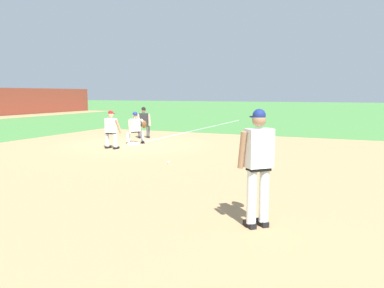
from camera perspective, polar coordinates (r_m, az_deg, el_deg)
The scene contains 9 objects.
ground_plane at distance 15.54m, azimuth -8.86°, elevation -0.09°, with size 160.00×160.00×0.00m, color #47843D.
infield_dirt_patch at distance 10.66m, azimuth -3.68°, elevation -3.57°, with size 18.00×18.00×0.01m, color tan.
foul_line_stripe at distance 22.32m, azimuth 1.69°, elevation 2.38°, with size 15.27×0.10×0.00m, color white.
first_base_bag at distance 15.54m, azimuth -8.86°, elevation 0.07°, with size 0.38×0.38×0.09m, color white.
baseball at distance 11.22m, azimuth -3.60°, elevation -2.84°, with size 0.07×0.07×0.07m, color white.
pitcher at distance 5.88m, azimuth 10.07°, elevation -2.52°, with size 0.85×0.56×1.86m.
first_baseman at distance 15.69m, azimuth -8.54°, elevation 2.68°, with size 0.75×1.08×1.34m.
baserunner at distance 14.45m, azimuth -12.22°, elevation 2.40°, with size 0.48×0.62×1.46m.
umpire at distance 17.69m, azimuth -7.36°, elevation 3.46°, with size 0.66×0.68×1.46m.
Camera 1 is at (-12.99, -8.28, 2.09)m, focal length 35.00 mm.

